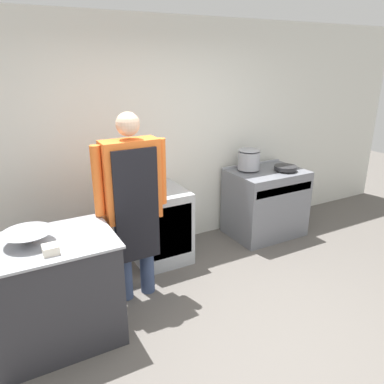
{
  "coord_description": "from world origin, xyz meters",
  "views": [
    {
      "loc": [
        -1.66,
        -1.9,
        2.23
      ],
      "look_at": [
        0.01,
        1.15,
        1.0
      ],
      "focal_mm": 35.0,
      "sensor_mm": 36.0,
      "label": 1
    }
  ],
  "objects": [
    {
      "name": "saute_pan",
      "position": [
        1.61,
        1.56,
        0.93
      ],
      "size": [
        0.29,
        0.29,
        0.05
      ],
      "color": "#262628",
      "rests_on": "stove"
    },
    {
      "name": "mixing_bowl",
      "position": [
        -1.52,
        0.93,
        0.96
      ],
      "size": [
        0.38,
        0.38,
        0.1
      ],
      "color": "#9EA0A8",
      "rests_on": "prep_counter"
    },
    {
      "name": "stove",
      "position": [
        1.42,
        1.68,
        0.44
      ],
      "size": [
        0.95,
        0.7,
        0.9
      ],
      "color": "slate",
      "rests_on": "ground_plane"
    },
    {
      "name": "ground_plane",
      "position": [
        0.0,
        0.0,
        0.0
      ],
      "size": [
        14.0,
        14.0,
        0.0
      ],
      "primitive_type": "plane",
      "color": "#5B5651"
    },
    {
      "name": "wall_back",
      "position": [
        0.0,
        2.11,
        1.35
      ],
      "size": [
        8.0,
        0.05,
        2.7
      ],
      "color": "silver",
      "rests_on": "ground_plane"
    },
    {
      "name": "person_cook",
      "position": [
        -0.6,
        1.18,
        1.05
      ],
      "size": [
        0.69,
        0.24,
        1.82
      ],
      "color": "#38476B",
      "rests_on": "ground_plane"
    },
    {
      "name": "fridge_unit",
      "position": [
        -0.1,
        1.74,
        0.43
      ],
      "size": [
        0.61,
        0.65,
        0.85
      ],
      "color": "#A8ADB2",
      "rests_on": "ground_plane"
    },
    {
      "name": "stock_pot",
      "position": [
        1.21,
        1.81,
        1.04
      ],
      "size": [
        0.28,
        0.28,
        0.27
      ],
      "color": "#9EA0A8",
      "rests_on": "stove"
    },
    {
      "name": "plastic_tub",
      "position": [
        -1.4,
        0.69,
        0.94
      ],
      "size": [
        0.11,
        0.11,
        0.06
      ],
      "color": "silver",
      "rests_on": "prep_counter"
    },
    {
      "name": "prep_counter",
      "position": [
        -1.39,
        0.9,
        0.46
      ],
      "size": [
        1.0,
        0.73,
        0.91
      ],
      "color": "#2D2D33",
      "rests_on": "ground_plane"
    }
  ]
}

